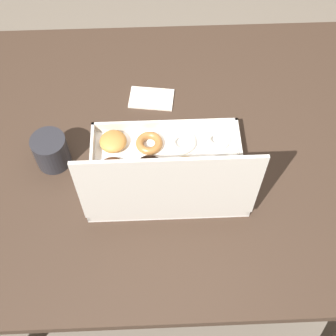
% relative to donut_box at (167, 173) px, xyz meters
% --- Properties ---
extents(ground_plane, '(8.00, 8.00, 0.00)m').
position_rel_donut_box_xyz_m(ground_plane, '(0.02, -0.12, -0.81)').
color(ground_plane, '#6B6054').
extents(dining_table, '(1.23, 0.96, 0.76)m').
position_rel_donut_box_xyz_m(dining_table, '(0.02, -0.12, -0.14)').
color(dining_table, '#38281E').
rests_on(dining_table, ground_plane).
extents(donut_box, '(0.40, 0.29, 0.28)m').
position_rel_donut_box_xyz_m(donut_box, '(0.00, 0.00, 0.00)').
color(donut_box, white).
rests_on(donut_box, dining_table).
extents(coffee_mug, '(0.09, 0.09, 0.10)m').
position_rel_donut_box_xyz_m(coffee_mug, '(0.30, -0.08, 0.00)').
color(coffee_mug, '#232328').
rests_on(coffee_mug, dining_table).
extents(paper_napkin, '(0.14, 0.10, 0.01)m').
position_rel_donut_box_xyz_m(paper_napkin, '(0.03, -0.29, -0.05)').
color(paper_napkin, silver).
rests_on(paper_napkin, dining_table).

